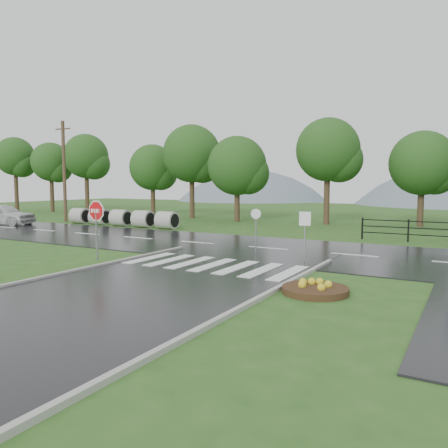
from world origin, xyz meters
The scene contains 13 objects.
ground centered at (0.00, 0.00, 0.00)m, with size 120.00×120.00×0.00m, color #29521B.
main_road centered at (0.00, 10.00, 0.00)m, with size 90.00×8.00×0.04m, color black.
crosswalk centered at (0.00, 5.00, 0.06)m, with size 6.50×2.80×0.02m.
curb_right centered at (3.55, -4.00, 0.00)m, with size 0.15×24.00×0.12m, color #A3A39B.
hills centered at (3.49, 65.00, -15.54)m, with size 102.00×48.00×48.00m.
treeline centered at (1.00, 24.00, 0.00)m, with size 83.20×5.20×10.00m.
culvert_pipes centered at (-13.96, 15.00, 0.60)m, with size 9.70×1.20×1.20m.
stop_sign centered at (-4.69, 3.77, 1.79)m, with size 1.14×0.07×2.56m.
flower_bed centered at (4.58, 2.98, 0.14)m, with size 1.86×1.86×0.37m.
reg_sign_small centered at (2.70, 7.39, 1.43)m, with size 0.44×0.10×2.00m.
reg_sign_round centered at (-0.12, 8.90, 1.26)m, with size 0.43×0.17×1.95m.
car_white centered at (-22.07, 11.12, 0.00)m, with size 1.94×4.82×1.64m, color silver.
utility_pole_west centered at (-20.42, 15.50, 4.10)m, with size 1.43×0.28×8.07m.
Camera 1 is at (8.35, -8.69, 3.06)m, focal length 35.00 mm.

